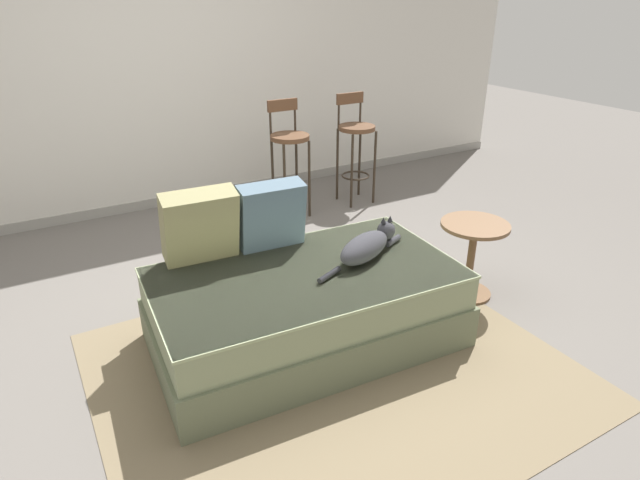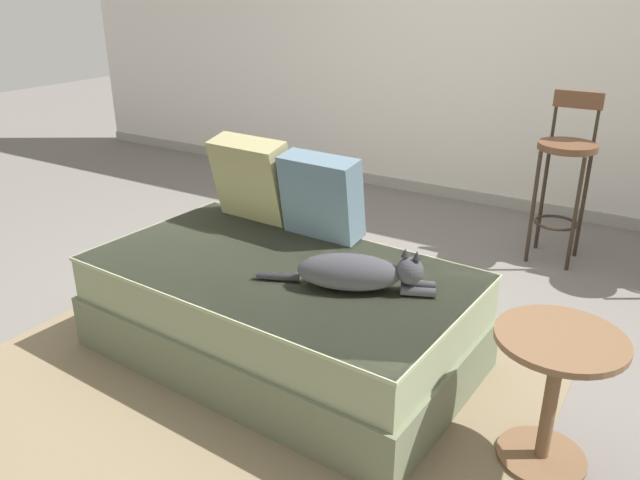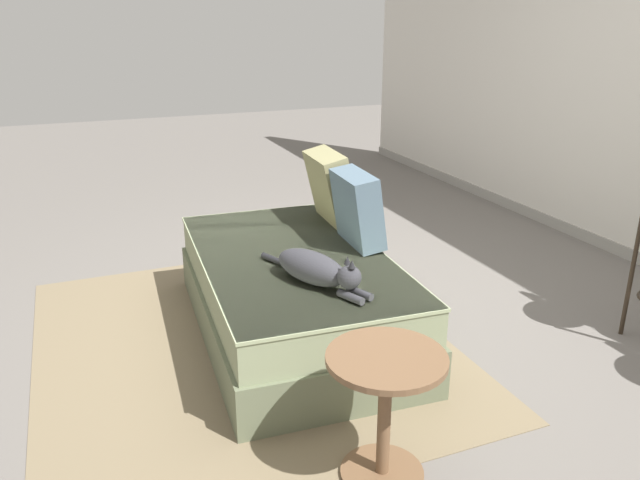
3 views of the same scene
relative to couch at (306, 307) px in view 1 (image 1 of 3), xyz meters
name	(u,v)px [view 1 (image 1 of 3)]	position (x,y,z in m)	size (l,w,h in m)	color
ground_plane	(277,309)	(0.00, 0.40, -0.23)	(16.00, 16.00, 0.00)	#66605B
wall_back_panel	(160,62)	(0.00, 2.65, 1.07)	(8.00, 0.10, 2.60)	silver
wall_baseboard_trim	(178,199)	(0.00, 2.60, -0.19)	(8.00, 0.02, 0.09)	gray
area_rug	(333,368)	(0.00, -0.30, -0.23)	(2.41, 2.07, 0.01)	#75664C
couch	(306,307)	(0.00, 0.00, 0.00)	(1.76, 1.07, 0.46)	#636B50
throw_pillow_corner	(200,226)	(-0.45, 0.41, 0.45)	(0.43, 0.26, 0.44)	#847F56
throw_pillow_middle	(271,215)	(-0.02, 0.39, 0.43)	(0.40, 0.22, 0.41)	#4C6070
cat	(367,246)	(0.40, -0.02, 0.30)	(0.72, 0.34, 0.19)	#333338
bar_stool_near_window	(289,149)	(0.82, 1.81, 0.38)	(0.34, 0.34, 1.02)	#2D2319
bar_stool_by_doorway	(356,140)	(1.52, 1.81, 0.37)	(0.34, 0.34, 1.02)	#2D2319
side_table	(472,249)	(1.20, -0.07, 0.11)	(0.44, 0.44, 0.52)	brown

